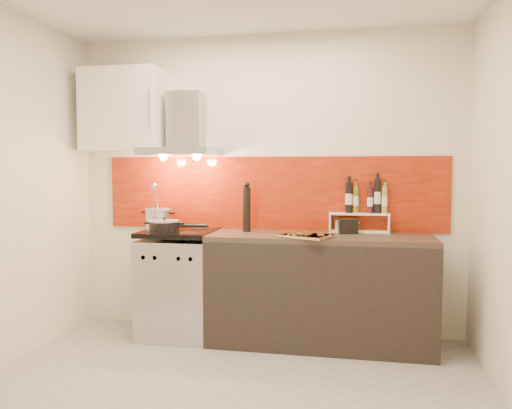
% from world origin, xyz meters
% --- Properties ---
extents(floor, '(3.40, 3.40, 0.00)m').
position_xyz_m(floor, '(0.00, 0.00, 0.00)').
color(floor, '#9E9991').
rests_on(floor, ground).
extents(back_wall, '(3.40, 0.02, 2.60)m').
position_xyz_m(back_wall, '(0.00, 1.40, 1.30)').
color(back_wall, silver).
rests_on(back_wall, ground).
extents(backsplash, '(3.00, 0.02, 0.64)m').
position_xyz_m(backsplash, '(0.05, 1.39, 1.22)').
color(backsplash, maroon).
rests_on(backsplash, back_wall).
extents(range_stove, '(0.60, 0.60, 0.91)m').
position_xyz_m(range_stove, '(-0.70, 1.10, 0.44)').
color(range_stove, '#B7B7BA').
rests_on(range_stove, ground).
extents(counter, '(1.80, 0.60, 0.90)m').
position_xyz_m(counter, '(0.50, 1.10, 0.45)').
color(counter, black).
rests_on(counter, ground).
extents(range_hood, '(0.62, 0.50, 0.61)m').
position_xyz_m(range_hood, '(-0.70, 1.24, 1.74)').
color(range_hood, '#B7B7BA').
rests_on(range_hood, back_wall).
extents(upper_cabinet, '(0.70, 0.35, 0.72)m').
position_xyz_m(upper_cabinet, '(-1.25, 1.22, 1.95)').
color(upper_cabinet, white).
rests_on(upper_cabinet, back_wall).
extents(stock_pot, '(0.23, 0.23, 0.20)m').
position_xyz_m(stock_pot, '(-0.94, 1.24, 1.00)').
color(stock_pot, '#B7B7BA').
rests_on(stock_pot, range_stove).
extents(saute_pan, '(0.49, 0.26, 0.12)m').
position_xyz_m(saute_pan, '(-0.79, 1.02, 0.96)').
color(saute_pan, black).
rests_on(saute_pan, range_stove).
extents(utensil_jar, '(0.09, 0.13, 0.41)m').
position_xyz_m(utensil_jar, '(-0.93, 1.16, 1.02)').
color(utensil_jar, silver).
rests_on(utensil_jar, range_stove).
extents(pepper_mill, '(0.07, 0.07, 0.43)m').
position_xyz_m(pepper_mill, '(-0.13, 1.20, 1.11)').
color(pepper_mill, black).
rests_on(pepper_mill, counter).
extents(step_shelf, '(0.50, 0.14, 0.45)m').
position_xyz_m(step_shelf, '(0.83, 1.34, 1.09)').
color(step_shelf, white).
rests_on(step_shelf, counter).
extents(caddy_box, '(0.16, 0.10, 0.13)m').
position_xyz_m(caddy_box, '(0.72, 1.22, 0.96)').
color(caddy_box, black).
rests_on(caddy_box, counter).
extents(baking_tray, '(0.47, 0.43, 0.03)m').
position_xyz_m(baking_tray, '(0.40, 0.93, 0.92)').
color(baking_tray, silver).
rests_on(baking_tray, counter).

